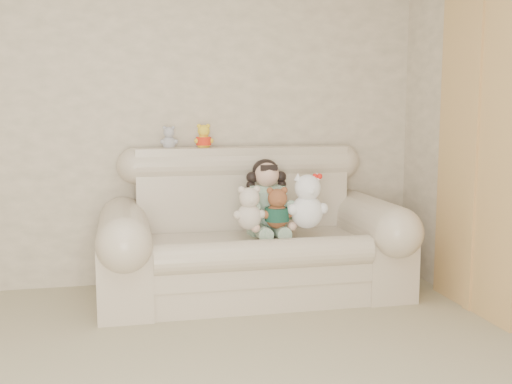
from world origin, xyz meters
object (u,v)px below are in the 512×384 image
object	(u,v)px
cream_teddy	(249,204)
white_cat	(307,195)
seated_child	(267,196)
sofa	(253,224)
brown_teddy	(277,204)

from	to	relation	value
cream_teddy	white_cat	bearing A→B (deg)	8.93
seated_child	white_cat	bearing A→B (deg)	-49.46
sofa	brown_teddy	size ratio (longest dim) A/B	6.34
sofa	brown_teddy	bearing A→B (deg)	-38.29
brown_teddy	sofa	bearing A→B (deg)	148.25
seated_child	white_cat	size ratio (longest dim) A/B	1.22
brown_teddy	seated_child	bearing A→B (deg)	104.41
seated_child	brown_teddy	bearing A→B (deg)	-87.25
sofa	cream_teddy	bearing A→B (deg)	-113.96
sofa	brown_teddy	distance (m)	0.24
seated_child	cream_teddy	bearing A→B (deg)	-135.95
sofa	cream_teddy	xyz separation A→B (m)	(-0.05, -0.11, 0.16)
brown_teddy	white_cat	size ratio (longest dim) A/B	0.74
sofa	white_cat	world-z (taller)	sofa
cream_teddy	sofa	bearing A→B (deg)	79.38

